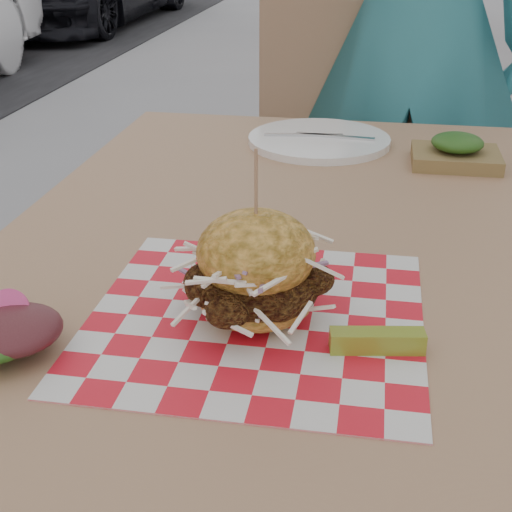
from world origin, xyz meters
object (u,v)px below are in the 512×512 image
(patio_chair, at_px, (331,163))
(sandwich, at_px, (256,273))
(patio_table, at_px, (290,282))
(diner, at_px, (416,39))

(patio_chair, bearing_deg, sandwich, -93.25)
(patio_table, relative_size, patio_chair, 1.26)
(patio_chair, height_order, sandwich, patio_chair)
(diner, distance_m, patio_table, 0.99)
(patio_table, height_order, sandwich, sandwich)
(sandwich, bearing_deg, patio_chair, 89.77)
(diner, xyz_separation_m, patio_chair, (-0.19, -0.05, -0.31))
(patio_table, height_order, patio_chair, patio_chair)
(patio_chair, xyz_separation_m, sandwich, (-0.00, -1.14, 0.25))
(patio_chair, bearing_deg, diner, 11.01)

